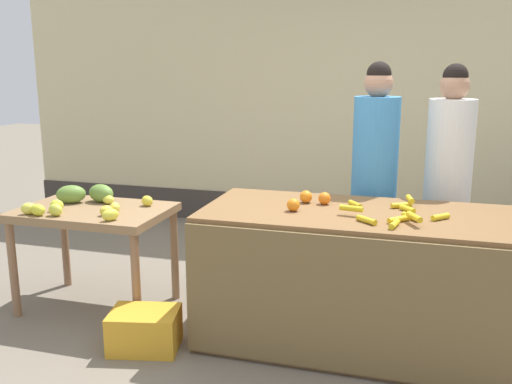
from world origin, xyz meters
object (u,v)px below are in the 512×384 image
at_px(vendor_woman_white_shirt, 447,188).
at_px(produce_sack, 226,257).
at_px(vendor_woman_blue_shirt, 374,185).
at_px(produce_crate, 145,330).

height_order(vendor_woman_white_shirt, produce_sack, vendor_woman_white_shirt).
bearing_deg(vendor_woman_white_shirt, vendor_woman_blue_shirt, -169.47).
height_order(vendor_woman_blue_shirt, vendor_woman_white_shirt, vendor_woman_blue_shirt).
bearing_deg(produce_sack, vendor_woman_white_shirt, 4.26).
bearing_deg(vendor_woman_blue_shirt, produce_sack, -178.59).
height_order(vendor_woman_blue_shirt, produce_sack, vendor_woman_blue_shirt).
xyz_separation_m(vendor_woman_blue_shirt, produce_sack, (-1.18, -0.03, -0.68)).
xyz_separation_m(produce_crate, produce_sack, (0.16, 1.17, 0.12)).
height_order(vendor_woman_blue_shirt, produce_crate, vendor_woman_blue_shirt).
bearing_deg(produce_sack, vendor_woman_blue_shirt, 1.41).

